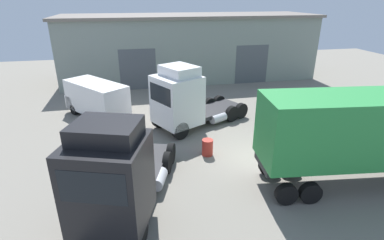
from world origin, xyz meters
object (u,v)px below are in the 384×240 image
object	(u,v)px
gravel_pile	(304,97)
oil_drum	(207,147)
tractor_unit_black	(116,176)
delivery_van_white	(95,98)
tractor_unit_white	(184,100)
traffic_cone	(340,117)

from	to	relation	value
gravel_pile	oil_drum	bearing A→B (deg)	-145.90
oil_drum	tractor_unit_black	bearing A→B (deg)	-136.70
tractor_unit_black	delivery_van_white	bearing A→B (deg)	-152.38
delivery_van_white	tractor_unit_black	world-z (taller)	tractor_unit_black
tractor_unit_white	traffic_cone	world-z (taller)	tractor_unit_white
gravel_pile	oil_drum	distance (m)	11.31
oil_drum	traffic_cone	size ratio (longest dim) A/B	1.60
traffic_cone	tractor_unit_white	bearing A→B (deg)	175.26
delivery_van_white	traffic_cone	xyz separation A→B (m)	(16.14, -4.21, -1.07)
delivery_van_white	tractor_unit_black	size ratio (longest dim) A/B	0.73
tractor_unit_black	oil_drum	distance (m)	6.29
gravel_pile	traffic_cone	world-z (taller)	gravel_pile
tractor_unit_white	gravel_pile	xyz separation A→B (m)	(9.94, 2.68, -1.31)
gravel_pile	traffic_cone	bearing A→B (deg)	-80.00
tractor_unit_black	oil_drum	bearing A→B (deg)	152.24
tractor_unit_white	delivery_van_white	size ratio (longest dim) A/B	1.31
oil_drum	traffic_cone	xyz separation A→B (m)	(9.99, 2.79, -0.19)
delivery_van_white	oil_drum	size ratio (longest dim) A/B	5.89
tractor_unit_white	delivery_van_white	xyz separation A→B (m)	(-5.58, 3.33, -0.58)
tractor_unit_white	gravel_pile	bearing A→B (deg)	167.88
tractor_unit_black	traffic_cone	world-z (taller)	tractor_unit_black
tractor_unit_white	traffic_cone	bearing A→B (deg)	148.06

